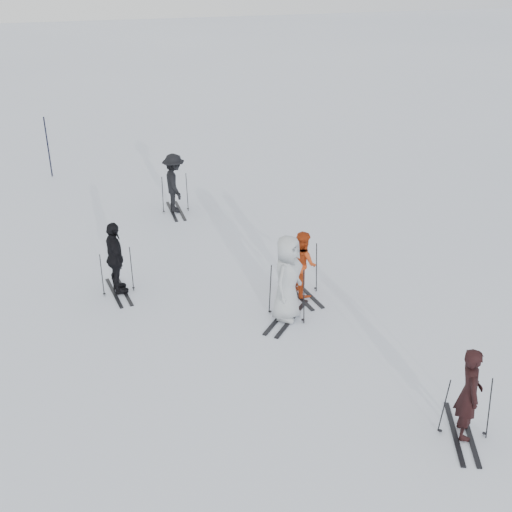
{
  "coord_description": "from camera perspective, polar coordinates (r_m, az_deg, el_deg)",
  "views": [
    {
      "loc": [
        -3.56,
        -11.5,
        7.42
      ],
      "look_at": [
        0.0,
        1.0,
        1.0
      ],
      "focal_mm": 45.0,
      "sensor_mm": 36.0,
      "label": 1
    }
  ],
  "objects": [
    {
      "name": "piste_marker",
      "position": [
        23.37,
        -18.0,
        9.19
      ],
      "size": [
        0.05,
        0.05,
        2.09
      ],
      "primitive_type": "cylinder",
      "rotation": [
        0.0,
        0.0,
        0.18
      ],
      "color": "black",
      "rests_on": "ground"
    },
    {
      "name": "skis_red",
      "position": [
        14.76,
        4.11,
        -1.23
      ],
      "size": [
        1.8,
        1.12,
        1.23
      ],
      "primitive_type": null,
      "rotation": [
        0.0,
        0.0,
        1.71
      ],
      "color": "black",
      "rests_on": "ground"
    },
    {
      "name": "skier_near_dark",
      "position": [
        11.13,
        18.41,
        -11.6
      ],
      "size": [
        0.59,
        0.71,
        1.66
      ],
      "primitive_type": "imported",
      "rotation": [
        0.0,
        0.0,
        1.2
      ],
      "color": "black",
      "rests_on": "ground"
    },
    {
      "name": "skis_uphill_left",
      "position": [
        15.12,
        -12.27,
        -1.32
      ],
      "size": [
        1.65,
        1.03,
        1.13
      ],
      "primitive_type": null,
      "rotation": [
        0.0,
        0.0,
        1.72
      ],
      "color": "black",
      "rests_on": "ground"
    },
    {
      "name": "skis_near_dark",
      "position": [
        11.28,
        18.23,
        -12.57
      ],
      "size": [
        1.81,
        1.38,
        1.18
      ],
      "primitive_type": null,
      "rotation": [
        0.0,
        0.0,
        1.2
      ],
      "color": "black",
      "rests_on": "ground"
    },
    {
      "name": "skier_grey",
      "position": [
        13.62,
        2.79,
        -2.06
      ],
      "size": [
        1.08,
        1.11,
        1.92
      ],
      "primitive_type": "imported",
      "rotation": [
        0.0,
        0.0,
        0.84
      ],
      "color": "#A5ABAE",
      "rests_on": "ground"
    },
    {
      "name": "skier_uphill_far",
      "position": [
        19.38,
        -7.27,
        6.38
      ],
      "size": [
        0.68,
        1.16,
        1.77
      ],
      "primitive_type": "imported",
      "rotation": [
        0.0,
        0.0,
        1.59
      ],
      "color": "black",
      "rests_on": "ground"
    },
    {
      "name": "skis_grey",
      "position": [
        13.77,
        2.76,
        -3.22
      ],
      "size": [
        1.93,
        1.86,
        1.28
      ],
      "primitive_type": null,
      "rotation": [
        0.0,
        0.0,
        0.84
      ],
      "color": "black",
      "rests_on": "ground"
    },
    {
      "name": "skier_red",
      "position": [
        14.69,
        4.13,
        -0.7
      ],
      "size": [
        0.68,
        0.82,
        1.54
      ],
      "primitive_type": "imported",
      "rotation": [
        0.0,
        0.0,
        1.71
      ],
      "color": "#AF3913",
      "rests_on": "ground"
    },
    {
      "name": "skier_uphill_left",
      "position": [
        14.99,
        -12.38,
        -0.29
      ],
      "size": [
        0.57,
        1.07,
        1.73
      ],
      "primitive_type": "imported",
      "rotation": [
        0.0,
        0.0,
        1.72
      ],
      "color": "black",
      "rests_on": "ground"
    },
    {
      "name": "ground",
      "position": [
        14.14,
        1.12,
        -5.37
      ],
      "size": [
        120.0,
        120.0,
        0.0
      ],
      "primitive_type": "plane",
      "color": "silver",
      "rests_on": "ground"
    },
    {
      "name": "skis_uphill_far",
      "position": [
        19.48,
        -7.22,
        5.59
      ],
      "size": [
        1.67,
        0.9,
        1.21
      ],
      "primitive_type": null,
      "rotation": [
        0.0,
        0.0,
        1.59
      ],
      "color": "black",
      "rests_on": "ground"
    }
  ]
}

